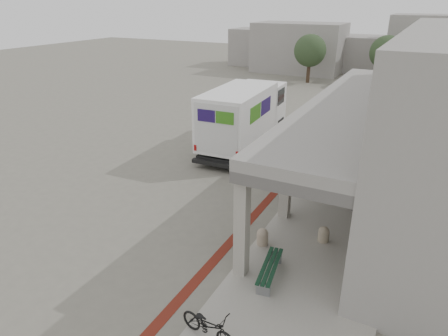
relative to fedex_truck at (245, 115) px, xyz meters
The scene contains 13 objects.
ground 8.02m from the fedex_truck, 69.53° to the right, with size 120.00×120.00×0.00m, color #69655A.
bike_lane_stripe 6.75m from the fedex_truck, 54.91° to the right, with size 0.35×40.00×0.01m, color maroon.
sidewalk 10.10m from the fedex_truck, 47.36° to the right, with size 4.40×28.00×0.12m, color gray.
transit_building 10.08m from the fedex_truck, 16.36° to the right, with size 7.60×17.00×7.00m.
distant_backdrop 28.59m from the fedex_truck, 90.23° to the left, with size 28.00×10.00×6.50m.
tree_left 20.86m from the fedex_truck, 96.27° to the left, with size 3.20×3.20×4.80m.
tree_mid 23.22m from the fedex_truck, 78.23° to the left, with size 3.20×3.20×4.80m.
fedex_truck is the anchor object (origin of this frame).
bench 12.18m from the fedex_truck, 61.80° to the right, with size 0.70×1.99×0.46m.
bollard_near 10.37m from the fedex_truck, 61.96° to the right, with size 0.40×0.40×0.60m.
bollard_far 10.45m from the fedex_truck, 49.93° to the right, with size 0.38×0.38×0.57m.
utility_cabinet 8.69m from the fedex_truck, 26.12° to the right, with size 0.48×0.64×1.07m, color gray.
bicycle_black 14.61m from the fedex_truck, 68.94° to the right, with size 0.57×1.64×0.86m, color black.
Camera 1 is at (6.28, -12.77, 7.94)m, focal length 32.00 mm.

